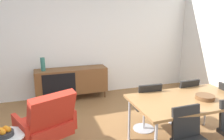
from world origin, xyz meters
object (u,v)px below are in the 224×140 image
at_px(wooden_bowl_on_table, 205,97).
at_px(fruit_bowl, 5,132).
at_px(dining_table, 187,101).
at_px(dining_chair_back_left, 146,105).
at_px(sideboard, 72,81).
at_px(lounge_chair_red, 47,123).
at_px(dining_chair_back_right, 183,99).
at_px(vase_cobalt, 43,64).

xyz_separation_m(wooden_bowl_on_table, fruit_bowl, (-2.61, 0.27, -0.21)).
xyz_separation_m(dining_table, dining_chair_back_left, (-0.35, 0.56, -0.23)).
height_order(sideboard, dining_table, dining_table).
relative_size(dining_table, lounge_chair_red, 1.69).
distance_m(dining_chair_back_left, lounge_chair_red, 1.56).
relative_size(dining_table, fruit_bowl, 8.00).
distance_m(wooden_bowl_on_table, dining_chair_back_right, 0.73).
bearing_deg(vase_cobalt, lounge_chair_red, -90.70).
xyz_separation_m(dining_table, lounge_chair_red, (-1.91, 0.44, -0.23)).
xyz_separation_m(dining_table, dining_chair_back_right, (0.35, 0.56, -0.23)).
bearing_deg(lounge_chair_red, dining_chair_back_right, 2.92).
bearing_deg(fruit_bowl, lounge_chair_red, 28.93).
bearing_deg(lounge_chair_red, wooden_bowl_on_table, -14.12).
bearing_deg(dining_table, wooden_bowl_on_table, -23.03).
relative_size(wooden_bowl_on_table, lounge_chair_red, 0.27).
height_order(vase_cobalt, fruit_bowl, vase_cobalt).
bearing_deg(vase_cobalt, wooden_bowl_on_table, -49.80).
bearing_deg(dining_chair_back_right, sideboard, 131.85).
bearing_deg(vase_cobalt, dining_chair_back_left, -50.20).
bearing_deg(fruit_bowl, dining_chair_back_right, 7.91).
distance_m(vase_cobalt, dining_chair_back_right, 2.93).
bearing_deg(wooden_bowl_on_table, dining_chair_back_left, 131.30).
bearing_deg(dining_chair_back_left, fruit_bowl, -169.40).
bearing_deg(dining_table, vase_cobalt, 128.19).
height_order(dining_chair_back_right, lounge_chair_red, lounge_chair_red).
distance_m(wooden_bowl_on_table, lounge_chair_red, 2.22).
relative_size(wooden_bowl_on_table, fruit_bowl, 1.30).
xyz_separation_m(sideboard, lounge_chair_red, (-0.62, -1.96, 0.03)).
distance_m(vase_cobalt, dining_table, 3.06).
height_order(dining_table, dining_chair_back_left, dining_chair_back_left).
distance_m(sideboard, dining_chair_back_right, 2.47).
bearing_deg(dining_table, fruit_bowl, 175.76).
xyz_separation_m(dining_chair_back_right, fruit_bowl, (-2.75, -0.38, 0.09)).
height_order(vase_cobalt, wooden_bowl_on_table, vase_cobalt).
xyz_separation_m(sideboard, dining_table, (1.29, -2.40, 0.26)).
relative_size(sideboard, vase_cobalt, 5.55).
bearing_deg(dining_chair_back_right, vase_cobalt, 140.62).
relative_size(vase_cobalt, fruit_bowl, 1.44).
relative_size(wooden_bowl_on_table, dining_chair_back_right, 0.30).
height_order(dining_chair_back_right, fruit_bowl, dining_chair_back_right).
xyz_separation_m(dining_table, wooden_bowl_on_table, (0.22, -0.09, 0.07)).
distance_m(dining_table, fruit_bowl, 2.40).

